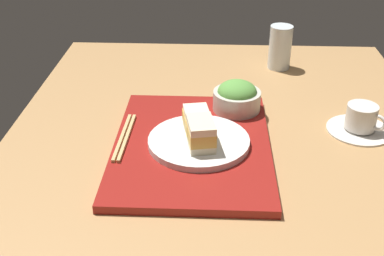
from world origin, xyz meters
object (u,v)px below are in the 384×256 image
object	(u,v)px
sandwich_near	(197,122)
sandwich_far	(201,133)
coffee_cup	(361,121)
drinking_glass	(280,47)
sandwich_plate	(199,142)
chopsticks_pair	(125,137)
salad_bowl	(237,97)

from	to	relation	value
sandwich_near	sandwich_far	xyz separation A→B (cm)	(5.56, 0.99, 0.33)
coffee_cup	drinking_glass	distance (cm)	40.11
sandwich_plate	drinking_glass	bearing A→B (deg)	155.17
sandwich_plate	sandwich_near	xyz separation A→B (cm)	(-2.78, -0.50, 3.30)
sandwich_near	drinking_glass	world-z (taller)	drinking_glass
sandwich_near	sandwich_far	distance (cm)	5.65
sandwich_plate	sandwich_far	distance (cm)	4.60
sandwich_far	chopsticks_pair	world-z (taller)	sandwich_far
sandwich_near	drinking_glass	size ratio (longest dim) A/B	0.72
sandwich_near	chopsticks_pair	bearing A→B (deg)	-86.52
sandwich_near	salad_bowl	xyz separation A→B (cm)	(-13.94, 9.05, -0.66)
sandwich_plate	chopsticks_pair	size ratio (longest dim) A/B	1.11
drinking_glass	coffee_cup	bearing A→B (deg)	21.62
sandwich_plate	coffee_cup	bearing A→B (deg)	106.15
sandwich_plate	coffee_cup	distance (cm)	38.34
sandwich_plate	salad_bowl	distance (cm)	18.96
sandwich_plate	coffee_cup	xyz separation A→B (cm)	(-10.67, 36.82, 0.00)
coffee_cup	drinking_glass	xyz separation A→B (cm)	(-37.12, -14.71, 3.79)
sandwich_far	salad_bowl	distance (cm)	21.12
drinking_glass	sandwich_plate	bearing A→B (deg)	-24.83
sandwich_far	coffee_cup	size ratio (longest dim) A/B	0.58
sandwich_far	drinking_glass	bearing A→B (deg)	156.85
sandwich_near	drinking_glass	xyz separation A→B (cm)	(-45.01, 22.61, 0.50)
chopsticks_pair	sandwich_near	bearing A→B (deg)	93.48
salad_bowl	chopsticks_pair	bearing A→B (deg)	-59.04
sandwich_near	chopsticks_pair	world-z (taller)	sandwich_near
sandwich_far	drinking_glass	size ratio (longest dim) A/B	0.68
sandwich_far	sandwich_near	bearing A→B (deg)	-169.90
sandwich_plate	sandwich_near	size ratio (longest dim) A/B	2.37
sandwich_far	drinking_glass	distance (cm)	54.99
sandwich_far	salad_bowl	world-z (taller)	same
sandwich_plate	coffee_cup	world-z (taller)	coffee_cup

